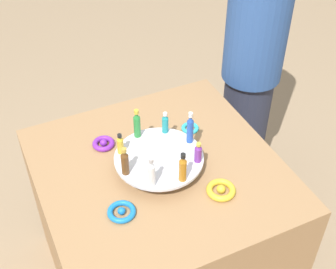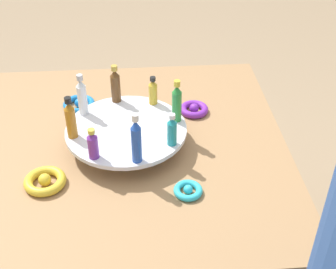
# 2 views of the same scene
# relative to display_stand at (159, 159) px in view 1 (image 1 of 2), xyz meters

# --- Properties ---
(party_table) EXTENTS (0.91, 0.91, 0.74)m
(party_table) POSITION_rel_display_stand_xyz_m (0.00, 0.00, -0.41)
(party_table) COLOR #9E754C
(party_table) RESTS_ON ground_plane
(display_stand) EXTENTS (0.34, 0.34, 0.06)m
(display_stand) POSITION_rel_display_stand_xyz_m (0.00, 0.00, 0.00)
(display_stand) COLOR silver
(display_stand) RESTS_ON party_table
(bottle_brown) EXTENTS (0.03, 0.03, 0.12)m
(bottle_brown) POSITION_rel_display_stand_xyz_m (0.14, 0.03, 0.07)
(bottle_brown) COLOR brown
(bottle_brown) RESTS_ON display_stand
(bottle_clear) EXTENTS (0.03, 0.03, 0.13)m
(bottle_clear) POSITION_rel_display_stand_xyz_m (0.08, 0.12, 0.07)
(bottle_clear) COLOR silver
(bottle_clear) RESTS_ON display_stand
(bottle_amber) EXTENTS (0.03, 0.03, 0.12)m
(bottle_amber) POSITION_rel_display_stand_xyz_m (-0.03, 0.14, 0.07)
(bottle_amber) COLOR #AD6B19
(bottle_amber) RESTS_ON display_stand
(bottle_purple) EXTENTS (0.03, 0.03, 0.09)m
(bottle_purple) POSITION_rel_display_stand_xyz_m (-0.12, 0.08, 0.06)
(bottle_purple) COLOR #702D93
(bottle_purple) RESTS_ON display_stand
(bottle_blue) EXTENTS (0.03, 0.03, 0.14)m
(bottle_blue) POSITION_rel_display_stand_xyz_m (-0.14, -0.03, 0.08)
(bottle_blue) COLOR #234CAD
(bottle_blue) RESTS_ON display_stand
(bottle_teal) EXTENTS (0.03, 0.03, 0.09)m
(bottle_teal) POSITION_rel_display_stand_xyz_m (-0.08, -0.12, 0.06)
(bottle_teal) COLOR teal
(bottle_teal) RESTS_ON display_stand
(bottle_green) EXTENTS (0.03, 0.03, 0.13)m
(bottle_green) POSITION_rel_display_stand_xyz_m (0.03, -0.14, 0.07)
(bottle_green) COLOR #288438
(bottle_green) RESTS_ON display_stand
(bottle_gold) EXTENTS (0.03, 0.03, 0.09)m
(bottle_gold) POSITION_rel_display_stand_xyz_m (0.12, -0.08, 0.06)
(bottle_gold) COLOR gold
(bottle_gold) RESTS_ON display_stand
(ribbon_bow_blue) EXTENTS (0.10, 0.10, 0.03)m
(ribbon_bow_blue) POSITION_rel_display_stand_xyz_m (0.21, 0.15, -0.03)
(ribbon_bow_blue) COLOR blue
(ribbon_bow_blue) RESTS_ON party_table
(ribbon_bow_gold) EXTENTS (0.11, 0.11, 0.03)m
(ribbon_bow_gold) POSITION_rel_display_stand_xyz_m (-0.15, 0.21, -0.03)
(ribbon_bow_gold) COLOR gold
(ribbon_bow_gold) RESTS_ON party_table
(ribbon_bow_teal) EXTENTS (0.07, 0.07, 0.02)m
(ribbon_bow_teal) POSITION_rel_display_stand_xyz_m (-0.21, -0.15, -0.04)
(ribbon_bow_teal) COLOR #2DB7CC
(ribbon_bow_teal) RESTS_ON party_table
(ribbon_bow_purple) EXTENTS (0.09, 0.09, 0.03)m
(ribbon_bow_purple) POSITION_rel_display_stand_xyz_m (0.15, -0.21, -0.03)
(ribbon_bow_purple) COLOR purple
(ribbon_bow_purple) RESTS_ON party_table
(person_figure) EXTENTS (0.29, 0.29, 1.71)m
(person_figure) POSITION_rel_display_stand_xyz_m (-0.68, -0.42, 0.08)
(person_figure) COLOR #282D42
(person_figure) RESTS_ON ground_plane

